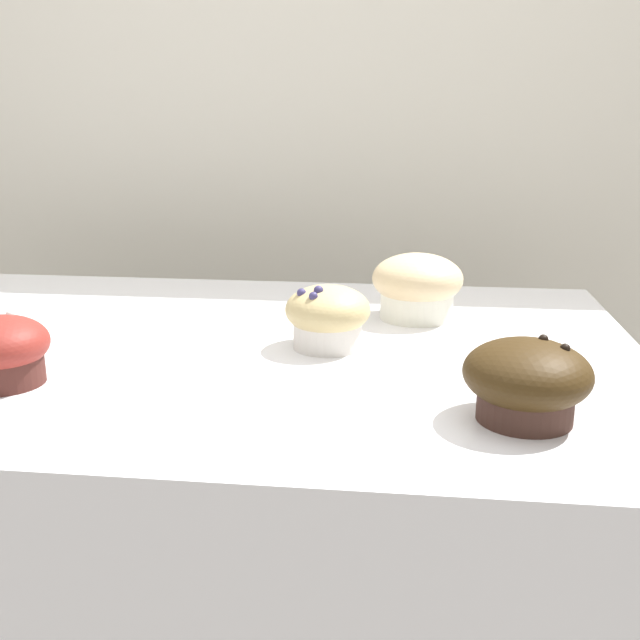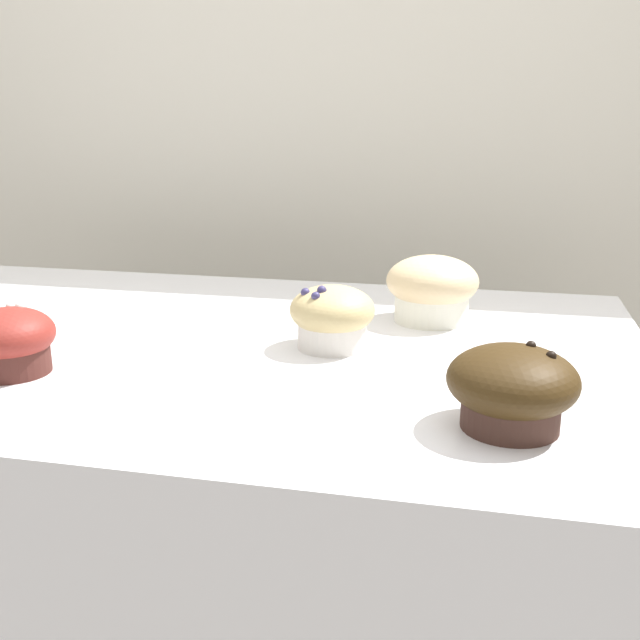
% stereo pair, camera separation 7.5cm
% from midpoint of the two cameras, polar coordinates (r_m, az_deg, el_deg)
% --- Properties ---
extents(wall_back, '(3.20, 0.10, 1.80)m').
position_cam_midpoint_polar(wall_back, '(1.43, -4.49, 5.53)').
color(wall_back, beige).
rests_on(wall_back, ground).
extents(muffin_front_center, '(0.11, 0.11, 0.08)m').
position_cam_midpoint_polar(muffin_front_center, '(0.93, 5.16, 2.61)').
color(muffin_front_center, white).
rests_on(muffin_front_center, display_counter).
extents(muffin_back_left, '(0.09, 0.09, 0.07)m').
position_cam_midpoint_polar(muffin_back_left, '(0.78, -25.68, -2.15)').
color(muffin_back_left, '#47221C').
rests_on(muffin_back_left, display_counter).
extents(muffin_back_right, '(0.11, 0.11, 0.07)m').
position_cam_midpoint_polar(muffin_back_right, '(0.64, 12.26, -4.57)').
color(muffin_back_right, '#3E261F').
rests_on(muffin_back_right, display_counter).
extents(muffin_front_left, '(0.09, 0.09, 0.07)m').
position_cam_midpoint_polar(muffin_front_left, '(0.81, -2.05, 0.23)').
color(muffin_front_left, silver).
rests_on(muffin_front_left, display_counter).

